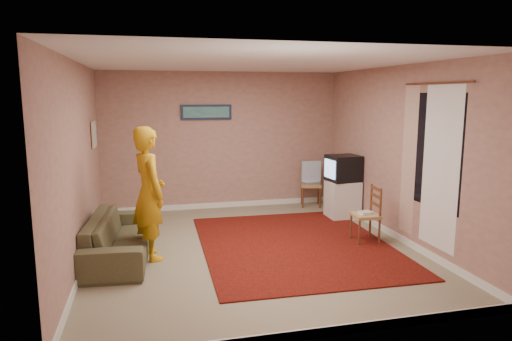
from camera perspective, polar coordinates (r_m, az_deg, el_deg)
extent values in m
plane|color=gray|center=(6.60, -0.54, -9.76)|extent=(5.00, 5.00, 0.00)
cube|color=tan|center=(8.73, -4.24, 3.70)|extent=(4.50, 0.02, 2.60)
cube|color=tan|center=(3.94, 7.64, -3.48)|extent=(4.50, 0.02, 2.60)
cube|color=tan|center=(6.20, -21.28, 0.70)|extent=(0.02, 5.00, 2.60)
cube|color=tan|center=(7.14, 17.34, 2.00)|extent=(0.02, 5.00, 2.60)
cube|color=white|center=(6.25, -0.58, 13.37)|extent=(4.50, 5.00, 0.02)
cube|color=white|center=(8.94, -4.13, -4.30)|extent=(4.50, 0.02, 0.10)
cube|color=white|center=(4.40, 7.21, -19.53)|extent=(4.50, 0.02, 0.10)
cube|color=white|center=(6.49, -20.51, -10.26)|extent=(0.02, 5.00, 0.10)
cube|color=white|center=(7.39, 16.79, -7.65)|extent=(0.02, 5.00, 0.10)
cube|color=black|center=(6.37, 21.49, 2.27)|extent=(0.01, 1.10, 1.50)
cube|color=white|center=(6.27, 22.05, 0.28)|extent=(0.01, 0.75, 2.10)
cube|color=beige|center=(6.83, 18.56, 1.19)|extent=(0.01, 0.35, 2.10)
cylinder|color=brown|center=(6.30, 21.64, 10.13)|extent=(0.02, 1.40, 0.02)
cube|color=#151E39|center=(8.62, -6.24, 7.26)|extent=(0.95, 0.03, 0.28)
cube|color=#295773|center=(8.60, -6.22, 7.26)|extent=(0.86, 0.01, 0.20)
cube|color=beige|center=(7.75, -19.62, 4.30)|extent=(0.03, 0.38, 0.42)
cube|color=#AFBBC0|center=(7.74, -19.47, 4.31)|extent=(0.01, 0.30, 0.34)
cube|color=black|center=(6.79, 4.84, -9.17)|extent=(2.74, 3.39, 0.02)
cube|color=silver|center=(8.27, 10.75, -3.55)|extent=(0.52, 0.48, 0.67)
cube|color=black|center=(8.17, 10.88, 0.29)|extent=(0.57, 0.52, 0.46)
cube|color=#8CB2F2|center=(8.04, 9.23, 0.19)|extent=(0.06, 0.38, 0.32)
cube|color=tan|center=(9.01, 6.89, -1.84)|extent=(0.47, 0.46, 0.05)
cube|color=brown|center=(8.97, 6.91, -0.45)|extent=(0.38, 0.14, 0.44)
cube|color=silver|center=(9.00, 6.89, -1.53)|extent=(0.33, 0.24, 0.05)
cube|color=#7E9ACE|center=(8.96, 6.92, -0.10)|extent=(0.38, 0.05, 0.40)
cube|color=tan|center=(6.98, 13.52, -5.48)|extent=(0.39, 0.40, 0.05)
cube|color=brown|center=(6.92, 13.59, -3.74)|extent=(0.06, 0.38, 0.43)
cube|color=silver|center=(6.97, 13.53, -5.14)|extent=(0.22, 0.17, 0.04)
imported|color=#4D4B2E|center=(6.47, -16.63, -7.92)|extent=(0.92, 2.02, 0.57)
imported|color=orange|center=(6.20, -13.21, -2.78)|extent=(0.61, 0.75, 1.77)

